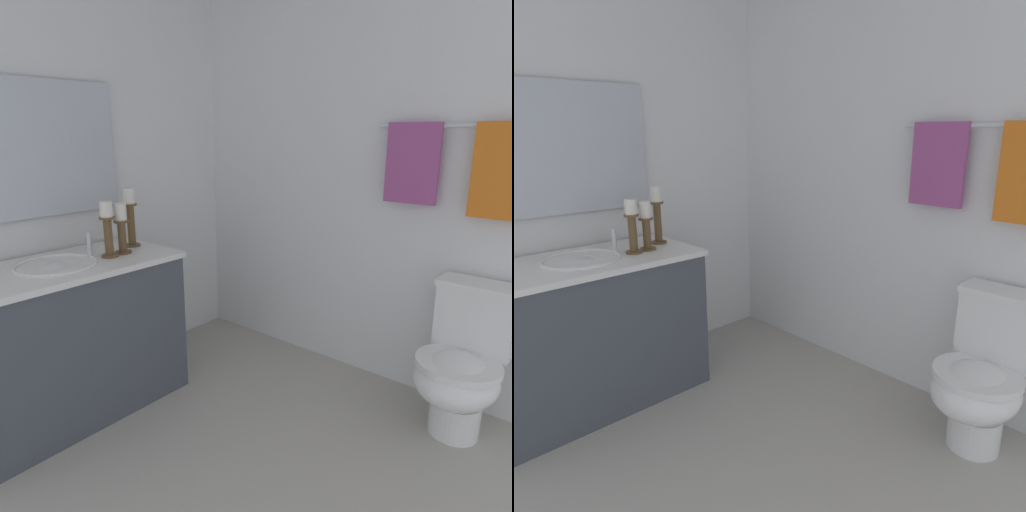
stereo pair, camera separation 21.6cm
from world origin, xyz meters
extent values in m
cube|color=#B2ADA3|center=(0.00, 0.00, -0.01)|extent=(2.95, 2.67, 0.02)
cube|color=white|center=(0.00, 1.33, 1.23)|extent=(2.95, 0.04, 2.45)
cube|color=white|center=(-1.47, 0.00, 1.23)|extent=(0.04, 2.67, 2.45)
cube|color=#474C56|center=(-1.15, -0.11, 0.39)|extent=(0.55, 1.17, 0.79)
cube|color=white|center=(-1.15, -0.11, 0.80)|extent=(0.58, 1.20, 0.03)
ellipsoid|color=white|center=(-1.15, -0.11, 0.77)|extent=(0.38, 0.30, 0.11)
torus|color=white|center=(-1.15, -0.11, 0.82)|extent=(0.40, 0.40, 0.02)
cylinder|color=silver|center=(-1.15, 0.08, 0.89)|extent=(0.02, 0.02, 0.14)
cube|color=silver|center=(-1.43, -0.11, 1.37)|extent=(0.02, 1.11, 0.71)
cylinder|color=brown|center=(-1.20, 0.38, 0.82)|extent=(0.09, 0.09, 0.01)
cylinder|color=brown|center=(-1.20, 0.38, 0.94)|extent=(0.04, 0.04, 0.24)
cylinder|color=brown|center=(-1.20, 0.38, 1.06)|extent=(0.08, 0.08, 0.01)
cylinder|color=white|center=(-1.20, 0.38, 1.11)|extent=(0.06, 0.06, 0.09)
cylinder|color=brown|center=(-1.10, 0.25, 0.82)|extent=(0.09, 0.09, 0.01)
cylinder|color=brown|center=(-1.10, 0.25, 0.90)|extent=(0.04, 0.04, 0.17)
cylinder|color=brown|center=(-1.10, 0.25, 1.00)|extent=(0.08, 0.08, 0.01)
cylinder|color=white|center=(-1.10, 0.25, 1.05)|extent=(0.06, 0.06, 0.09)
cylinder|color=brown|center=(-1.09, 0.16, 0.82)|extent=(0.09, 0.09, 0.01)
cylinder|color=brown|center=(-1.09, 0.16, 0.92)|extent=(0.04, 0.04, 0.20)
cylinder|color=brown|center=(-1.09, 0.16, 1.03)|extent=(0.08, 0.08, 0.01)
cylinder|color=white|center=(-1.09, 0.16, 1.07)|extent=(0.06, 0.06, 0.08)
cylinder|color=white|center=(0.49, 1.03, 0.09)|extent=(0.24, 0.24, 0.18)
ellipsoid|color=white|center=(0.49, 0.98, 0.32)|extent=(0.38, 0.46, 0.24)
cylinder|color=white|center=(0.49, 0.98, 0.40)|extent=(0.39, 0.39, 0.03)
cube|color=white|center=(0.49, 1.20, 0.56)|extent=(0.36, 0.17, 0.32)
cube|color=white|center=(0.49, 1.20, 0.73)|extent=(0.38, 0.19, 0.03)
cylinder|color=silver|center=(0.28, 1.27, 1.49)|extent=(0.83, 0.02, 0.02)
cube|color=#A54C8C|center=(0.07, 1.26, 1.30)|extent=(0.28, 0.03, 0.42)
camera|label=1|loc=(1.03, -1.13, 1.47)|focal=32.25mm
camera|label=2|loc=(1.18, -0.98, 1.47)|focal=32.25mm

